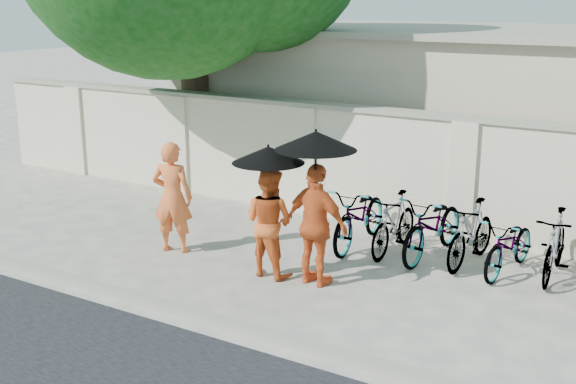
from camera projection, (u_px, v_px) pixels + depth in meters
The scene contains 15 objects.
ground at pixel (259, 274), 10.62m from camera, with size 80.00×80.00×0.00m, color beige.
kerb at pixel (186, 312), 9.20m from camera, with size 40.00×0.16×0.12m, color gray.
compound_wall at pixel (409, 173), 12.49m from camera, with size 20.00×0.30×2.00m, color beige.
building_behind at pixel (525, 114), 14.97m from camera, with size 14.00×6.00×3.20m, color #BDB296.
monk_left at pixel (172, 197), 11.37m from camera, with size 0.65×0.43×1.79m, color orange.
monk_center at pixel (269, 222), 10.42m from camera, with size 0.78×0.61×1.61m, color #D95C22.
parasol_center at pixel (268, 155), 10.06m from camera, with size 1.03×1.03×1.03m.
monk_right at pixel (316, 225), 10.03m from camera, with size 1.03×0.43×1.75m, color #D85922.
parasol_right at pixel (316, 141), 9.64m from camera, with size 1.12×1.12×1.23m.
bike_0 at pixel (360, 216), 11.70m from camera, with size 0.68×1.95×1.03m, color #9C9FB0.
bike_1 at pixel (394, 224), 11.39m from camera, with size 0.46×1.62×0.97m, color #9C9FB0.
bike_2 at pixel (434, 226), 11.20m from camera, with size 0.68×1.95×1.03m, color #9C9FB0.
bike_3 at pixel (471, 234), 10.88m from camera, with size 0.47×1.65×0.99m, color #9C9FB0.
bike_4 at pixel (510, 245), 10.56m from camera, with size 0.57×1.64×0.86m, color #9C9FB0.
bike_5 at pixel (555, 245), 10.36m from camera, with size 0.47×1.65×0.99m, color #9C9FB0.
Camera 1 is at (5.53, -8.26, 3.96)m, focal length 45.00 mm.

